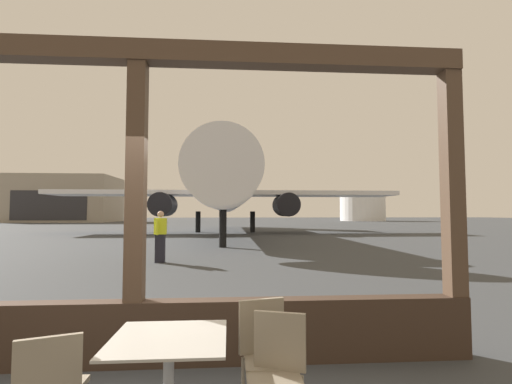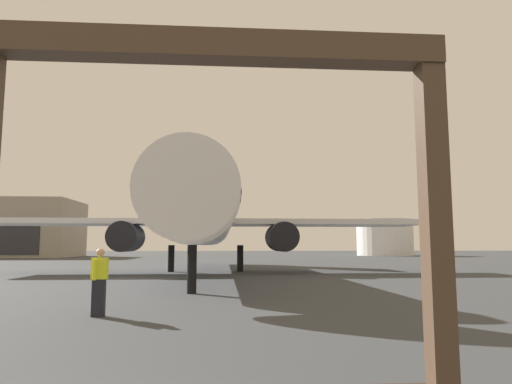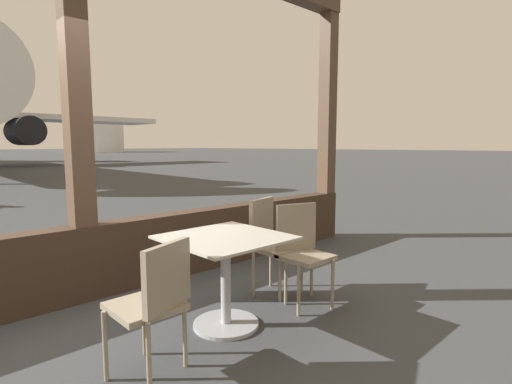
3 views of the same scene
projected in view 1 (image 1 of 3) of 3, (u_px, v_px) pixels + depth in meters
The scene contains 9 objects.
ground_plane at pixel (220, 228), 43.88m from camera, with size 220.00×220.00×0.00m, color #383A3D.
window_frame at pixel (135, 249), 4.12m from camera, with size 7.58×0.24×3.61m.
dining_table at pixel (169, 375), 2.78m from camera, with size 0.85×0.85×0.73m.
cafe_chair_window_left at pixel (277, 366), 2.75m from camera, with size 0.49×0.49×0.90m.
cafe_chair_window_right at pixel (266, 347), 3.09m from camera, with size 0.47×0.47×0.92m.
airplane at pixel (225, 190), 31.10m from camera, with size 28.92×33.04×10.49m.
ground_crew_worker at pixel (160, 236), 12.61m from camera, with size 0.40×0.55×1.74m.
distant_hangar at pixel (65, 199), 73.57m from camera, with size 19.05×13.43×8.93m.
fuel_storage_tank at pixel (362, 207), 83.73m from camera, with size 9.92×9.92×6.45m, color white.
Camera 1 is at (1.03, -4.24, 1.65)m, focal length 26.18 mm.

